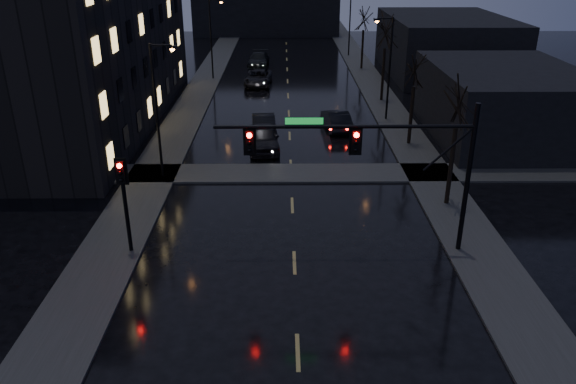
{
  "coord_description": "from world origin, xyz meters",
  "views": [
    {
      "loc": [
        -0.48,
        -13.59,
        13.04
      ],
      "look_at": [
        -0.28,
        8.57,
        3.2
      ],
      "focal_mm": 35.0,
      "sensor_mm": 36.0,
      "label": 1
    }
  ],
  "objects_px": {
    "lead_car": "(336,120)",
    "oncoming_car_d": "(259,59)",
    "oncoming_car_a": "(264,137)",
    "oncoming_car_b": "(264,126)",
    "oncoming_car_c": "(258,78)"
  },
  "relations": [
    {
      "from": "oncoming_car_a",
      "to": "lead_car",
      "type": "distance_m",
      "value": 7.04
    },
    {
      "from": "oncoming_car_c",
      "to": "lead_car",
      "type": "distance_m",
      "value": 16.03
    },
    {
      "from": "lead_car",
      "to": "oncoming_car_b",
      "type": "bearing_deg",
      "value": 10.31
    },
    {
      "from": "oncoming_car_c",
      "to": "lead_car",
      "type": "xyz_separation_m",
      "value": [
        6.52,
        -14.65,
        0.01
      ]
    },
    {
      "from": "oncoming_car_c",
      "to": "oncoming_car_d",
      "type": "relative_size",
      "value": 0.99
    },
    {
      "from": "oncoming_car_b",
      "to": "oncoming_car_d",
      "type": "bearing_deg",
      "value": 88.27
    },
    {
      "from": "oncoming_car_a",
      "to": "lead_car",
      "type": "xyz_separation_m",
      "value": [
        5.37,
        4.55,
        -0.1
      ]
    },
    {
      "from": "oncoming_car_c",
      "to": "oncoming_car_d",
      "type": "height_order",
      "value": "oncoming_car_d"
    },
    {
      "from": "oncoming_car_c",
      "to": "oncoming_car_d",
      "type": "xyz_separation_m",
      "value": [
        -0.33,
        9.43,
        0.04
      ]
    },
    {
      "from": "oncoming_car_a",
      "to": "lead_car",
      "type": "relative_size",
      "value": 1.09
    },
    {
      "from": "oncoming_car_b",
      "to": "oncoming_car_d",
      "type": "height_order",
      "value": "oncoming_car_d"
    },
    {
      "from": "lead_car",
      "to": "oncoming_car_d",
      "type": "bearing_deg",
      "value": -81.33
    },
    {
      "from": "oncoming_car_a",
      "to": "oncoming_car_d",
      "type": "distance_m",
      "value": 28.67
    },
    {
      "from": "oncoming_car_a",
      "to": "oncoming_car_b",
      "type": "xyz_separation_m",
      "value": [
        -0.09,
        2.83,
        -0.09
      ]
    },
    {
      "from": "oncoming_car_a",
      "to": "oncoming_car_d",
      "type": "bearing_deg",
      "value": 89.49
    }
  ]
}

